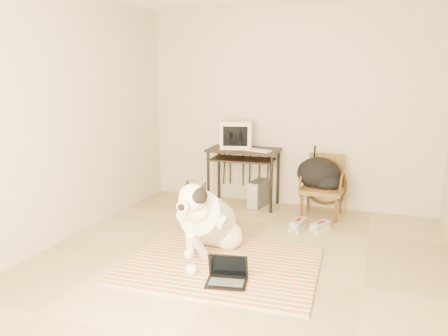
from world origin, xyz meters
The scene contains 15 objects.
floor centered at (0.00, 0.00, 0.00)m, with size 4.50×4.50×0.00m, color tan.
wall_back centered at (0.00, 2.25, 1.35)m, with size 4.50×4.50×0.00m, color #C0B19D.
wall_front centered at (0.00, -2.25, 1.35)m, with size 4.50×4.50×0.00m, color #C0B19D.
wall_left centered at (-2.00, 0.00, 1.35)m, with size 4.50×4.50×0.00m, color #C0B19D.
rug centered at (-0.14, -0.02, 0.01)m, with size 1.91×1.51×0.02m.
dog centered at (-0.36, 0.22, 0.35)m, with size 0.57×1.21×0.87m.
laptop centered at (0.05, -0.36, 0.08)m, with size 0.39×0.31×0.25m.
computer_desk centered at (-0.54, 1.94, 0.69)m, with size 0.98×0.57×0.81m.
crt_monitor centered at (-0.66, 2.00, 0.99)m, with size 0.50×0.48×0.38m.
desk_keyboard centered at (-0.30, 1.83, 0.82)m, with size 0.36×0.13×0.02m, color beige.
pc_tower centered at (-0.33, 1.98, 0.18)m, with size 0.23×0.41×0.37m.
rattan_chair centered at (0.56, 1.90, 0.39)m, with size 0.53×0.52×0.78m.
backpack centered at (0.53, 1.84, 0.55)m, with size 0.57×0.46×0.41m.
sneaker_left centered at (0.37, 1.26, 0.05)m, with size 0.17×0.32×0.11m.
sneaker_right centered at (0.62, 1.30, 0.04)m, with size 0.23×0.29×0.10m.
Camera 1 is at (1.24, -3.68, 1.81)m, focal length 35.00 mm.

